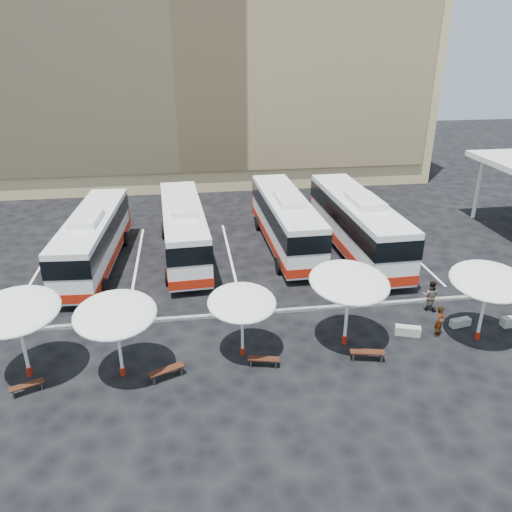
{
  "coord_description": "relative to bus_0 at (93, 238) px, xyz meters",
  "views": [
    {
      "loc": [
        -2.59,
        -21.89,
        13.36
      ],
      "look_at": [
        1.0,
        3.0,
        2.2
      ],
      "focal_mm": 35.0,
      "sensor_mm": 36.0,
      "label": 1
    }
  ],
  "objects": [
    {
      "name": "ground",
      "position": [
        8.45,
        -7.77,
        -1.91
      ],
      "size": [
        120.0,
        120.0,
        0.0
      ],
      "primitive_type": "plane",
      "color": "black",
      "rests_on": "ground"
    },
    {
      "name": "sandstone_building",
      "position": [
        8.45,
        24.1,
        10.72
      ],
      "size": [
        42.0,
        18.25,
        29.6
      ],
      "color": "tan",
      "rests_on": "ground"
    },
    {
      "name": "curb_divider",
      "position": [
        8.45,
        -7.27,
        -1.83
      ],
      "size": [
        34.0,
        0.25,
        0.15
      ],
      "primitive_type": "cube",
      "color": "black",
      "rests_on": "ground"
    },
    {
      "name": "bay_lines",
      "position": [
        8.45,
        0.23,
        -1.9
      ],
      "size": [
        24.15,
        12.0,
        0.01
      ],
      "color": "white",
      "rests_on": "ground"
    },
    {
      "name": "bus_0",
      "position": [
        0.0,
        0.0,
        0.0
      ],
      "size": [
        3.33,
        11.91,
        3.73
      ],
      "rotation": [
        0.0,
        0.0,
        -0.07
      ],
      "color": "white",
      "rests_on": "ground"
    },
    {
      "name": "bus_1",
      "position": [
        5.51,
        0.88,
        0.03
      ],
      "size": [
        3.24,
        12.07,
        3.79
      ],
      "rotation": [
        0.0,
        0.0,
        0.05
      ],
      "color": "white",
      "rests_on": "ground"
    },
    {
      "name": "bus_2",
      "position": [
        12.36,
        1.48,
        0.08
      ],
      "size": [
        3.09,
        12.32,
        3.89
      ],
      "rotation": [
        0.0,
        0.0,
        0.02
      ],
      "color": "white",
      "rests_on": "ground"
    },
    {
      "name": "bus_3",
      "position": [
        16.82,
        -0.06,
        0.19
      ],
      "size": [
        3.28,
        13.01,
        4.11
      ],
      "rotation": [
        0.0,
        0.0,
        0.03
      ],
      "color": "white",
      "rests_on": "ground"
    },
    {
      "name": "sunshade_0",
      "position": [
        -1.25,
        -10.96,
        1.25
      ],
      "size": [
        3.61,
        3.66,
        3.71
      ],
      "rotation": [
        0.0,
        0.0,
        0.02
      ],
      "color": "white",
      "rests_on": "ground"
    },
    {
      "name": "sunshade_1",
      "position": [
        2.7,
        -11.54,
        1.11
      ],
      "size": [
        3.48,
        3.52,
        3.55
      ],
      "rotation": [
        0.0,
        0.0,
        0.03
      ],
      "color": "white",
      "rests_on": "ground"
    },
    {
      "name": "sunshade_2",
      "position": [
        7.97,
        -10.76,
        0.8
      ],
      "size": [
        3.29,
        3.33,
        3.18
      ],
      "rotation": [
        0.0,
        0.0,
        0.09
      ],
      "color": "white",
      "rests_on": "ground"
    },
    {
      "name": "sunshade_3",
      "position": [
        12.84,
        -10.56,
        1.34
      ],
      "size": [
        4.16,
        4.2,
        3.82
      ],
      "rotation": [
        0.0,
        0.0,
        0.15
      ],
      "color": "white",
      "rests_on": "ground"
    },
    {
      "name": "sunshade_4",
      "position": [
        19.25,
        -11.13,
        1.21
      ],
      "size": [
        4.49,
        4.52,
        3.67
      ],
      "rotation": [
        0.0,
        0.0,
        -0.34
      ],
      "color": "white",
      "rests_on": "ground"
    },
    {
      "name": "wood_bench_0",
      "position": [
        -1.03,
        -12.16,
        -1.6
      ],
      "size": [
        1.36,
        0.84,
        0.41
      ],
      "rotation": [
        0.0,
        0.0,
        0.4
      ],
      "color": "black",
      "rests_on": "ground"
    },
    {
      "name": "wood_bench_1",
      "position": [
        4.57,
        -12.02,
        -1.55
      ],
      "size": [
        1.56,
        0.97,
        0.47
      ],
      "rotation": [
        0.0,
        0.0,
        0.4
      ],
      "color": "black",
      "rests_on": "ground"
    },
    {
      "name": "wood_bench_2",
      "position": [
        8.77,
        -11.77,
        -1.59
      ],
      "size": [
        1.41,
        0.66,
        0.42
      ],
      "rotation": [
        0.0,
        0.0,
        -0.23
      ],
      "color": "black",
      "rests_on": "ground"
    },
    {
      "name": "wood_bench_3",
      "position": [
        13.43,
        -11.99,
        -1.55
      ],
      "size": [
        1.59,
        0.73,
        0.47
      ],
      "rotation": [
        0.0,
        0.0,
        -0.22
      ],
      "color": "black",
      "rests_on": "ground"
    },
    {
      "name": "conc_bench_0",
      "position": [
        16.11,
        -10.28,
        -1.68
      ],
      "size": [
        1.26,
        0.77,
        0.45
      ],
      "primitive_type": "cube",
      "rotation": [
        0.0,
        0.0,
        -0.33
      ],
      "color": "gray",
      "rests_on": "ground"
    },
    {
      "name": "conc_bench_1",
      "position": [
        19.05,
        -9.89,
        -1.71
      ],
      "size": [
        1.1,
        0.52,
        0.4
      ],
      "primitive_type": "cube",
      "rotation": [
        0.0,
        0.0,
        0.17
      ],
      "color": "gray",
      "rests_on": "ground"
    },
    {
      "name": "passenger_0",
      "position": [
        17.54,
        -10.54,
        -1.13
      ],
      "size": [
        0.65,
        0.67,
        1.56
      ],
      "primitive_type": "imported",
      "rotation": [
        0.0,
        0.0,
        0.87
      ],
      "color": "black",
      "rests_on": "ground"
    },
    {
      "name": "passenger_1",
      "position": [
        18.25,
        -8.16,
        -1.07
      ],
      "size": [
        1.03,
        0.98,
        1.68
      ],
      "primitive_type": "imported",
      "rotation": [
        0.0,
        0.0,
        2.55
      ],
      "color": "black",
      "rests_on": "ground"
    }
  ]
}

